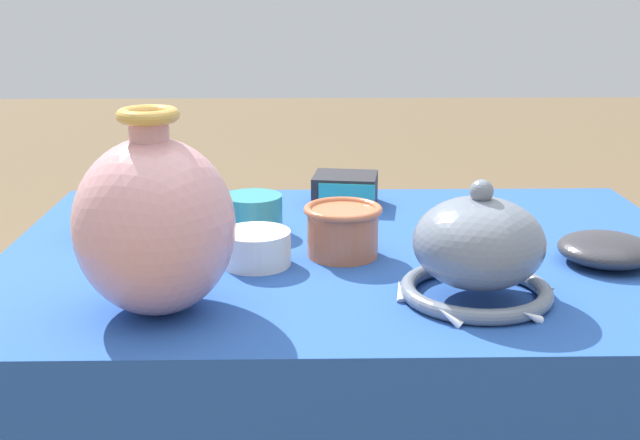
# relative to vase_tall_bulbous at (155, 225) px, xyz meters

# --- Properties ---
(display_table) EXTENTS (1.14, 0.79, 0.72)m
(display_table) POSITION_rel_vase_tall_bulbous_xyz_m (0.27, 0.23, -0.19)
(display_table) COLOR olive
(display_table) RESTS_ON ground_plane
(vase_tall_bulbous) EXTENTS (0.21, 0.21, 0.27)m
(vase_tall_bulbous) POSITION_rel_vase_tall_bulbous_xyz_m (0.00, 0.00, 0.00)
(vase_tall_bulbous) COLOR #D19399
(vase_tall_bulbous) RESTS_ON display_table
(vase_dome_bell) EXTENTS (0.22, 0.21, 0.17)m
(vase_dome_bell) POSITION_rel_vase_tall_bulbous_xyz_m (0.43, 0.04, -0.05)
(vase_dome_bell) COLOR slate
(vase_dome_bell) RESTS_ON display_table
(mosaic_tile_box) EXTENTS (0.13, 0.12, 0.06)m
(mosaic_tile_box) POSITION_rel_vase_tall_bulbous_xyz_m (0.28, 0.52, -0.09)
(mosaic_tile_box) COLOR #232328
(mosaic_tile_box) RESTS_ON display_table
(cup_wide_cobalt) EXTENTS (0.13, 0.13, 0.09)m
(cup_wide_cobalt) POSITION_rel_vase_tall_bulbous_xyz_m (-0.11, 0.35, -0.07)
(cup_wide_cobalt) COLOR #3851A8
(cup_wide_cobalt) RESTS_ON display_table
(pot_squat_teal) EXTENTS (0.10, 0.10, 0.07)m
(pot_squat_teal) POSITION_rel_vase_tall_bulbous_xyz_m (0.10, 0.35, -0.09)
(pot_squat_teal) COLOR teal
(pot_squat_teal) RESTS_ON display_table
(cup_wide_terracotta) EXTENTS (0.12, 0.12, 0.08)m
(cup_wide_terracotta) POSITION_rel_vase_tall_bulbous_xyz_m (0.25, 0.22, -0.07)
(cup_wide_terracotta) COLOR #BC6642
(cup_wide_terracotta) RESTS_ON display_table
(bowl_shallow_charcoal) EXTENTS (0.15, 0.15, 0.05)m
(bowl_shallow_charcoal) POSITION_rel_vase_tall_bulbous_xyz_m (0.66, 0.17, -0.10)
(bowl_shallow_charcoal) COLOR #2D2D33
(bowl_shallow_charcoal) RESTS_ON display_table
(pot_squat_ivory) EXTENTS (0.11, 0.11, 0.05)m
(pot_squat_ivory) POSITION_rel_vase_tall_bulbous_xyz_m (0.12, 0.18, -0.09)
(pot_squat_ivory) COLOR white
(pot_squat_ivory) RESTS_ON display_table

